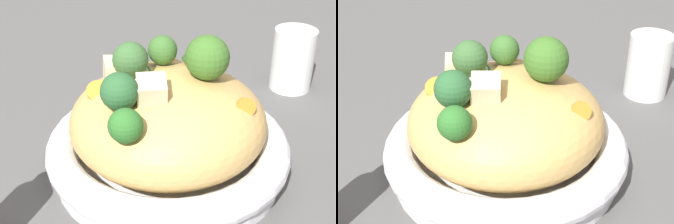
{
  "view_description": "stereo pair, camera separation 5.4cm",
  "coord_description": "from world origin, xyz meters",
  "views": [
    {
      "loc": [
        -0.5,
        -0.05,
        0.38
      ],
      "look_at": [
        0.0,
        0.0,
        0.08
      ],
      "focal_mm": 53.1,
      "sensor_mm": 36.0,
      "label": 1
    },
    {
      "loc": [
        -0.49,
        -0.1,
        0.38
      ],
      "look_at": [
        0.0,
        0.0,
        0.08
      ],
      "focal_mm": 53.1,
      "sensor_mm": 36.0,
      "label": 2
    }
  ],
  "objects": [
    {
      "name": "ground_plane",
      "position": [
        0.0,
        0.0,
        0.0
      ],
      "size": [
        3.0,
        3.0,
        0.0
      ],
      "primitive_type": "plane",
      "color": "#50504E"
    },
    {
      "name": "serving_bowl",
      "position": [
        0.0,
        0.0,
        0.03
      ],
      "size": [
        0.3,
        0.3,
        0.06
      ],
      "color": "white",
      "rests_on": "ground_plane"
    },
    {
      "name": "noodle_heap",
      "position": [
        0.0,
        0.0,
        0.07
      ],
      "size": [
        0.23,
        0.23,
        0.11
      ],
      "color": "tan",
      "rests_on": "serving_bowl"
    },
    {
      "name": "broccoli_florets",
      "position": [
        -0.01,
        0.01,
        0.14
      ],
      "size": [
        0.19,
        0.15,
        0.08
      ],
      "color": "#9CC278",
      "rests_on": "serving_bowl"
    },
    {
      "name": "carrot_coins",
      "position": [
        0.0,
        0.02,
        0.11
      ],
      "size": [
        0.11,
        0.19,
        0.03
      ],
      "color": "orange",
      "rests_on": "serving_bowl"
    },
    {
      "name": "zucchini_slices",
      "position": [
        0.03,
        0.02,
        0.13
      ],
      "size": [
        0.09,
        0.12,
        0.03
      ],
      "color": "beige",
      "rests_on": "serving_bowl"
    },
    {
      "name": "chicken_chunks",
      "position": [
        -0.01,
        0.04,
        0.13
      ],
      "size": [
        0.1,
        0.09,
        0.04
      ],
      "color": "beige",
      "rests_on": "serving_bowl"
    },
    {
      "name": "drinking_glass",
      "position": [
        0.24,
        -0.18,
        0.05
      ],
      "size": [
        0.07,
        0.07,
        0.1
      ],
      "color": "silver",
      "rests_on": "ground_plane"
    }
  ]
}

